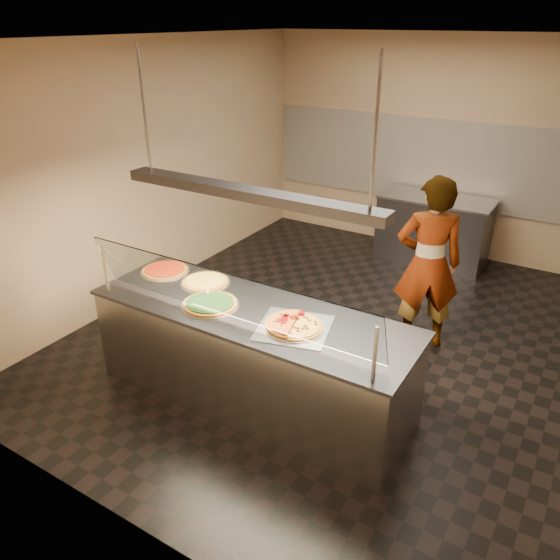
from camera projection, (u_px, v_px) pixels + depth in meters
The scene contains 20 objects.
ground at pixel (335, 334), 6.05m from camera, with size 5.00×6.00×0.02m, color black.
ceiling at pixel (350, 37), 4.73m from camera, with size 5.00×6.00×0.02m, color silver.
wall_back at pixel (434, 147), 7.70m from camera, with size 5.00×0.02×3.00m, color tan.
wall_front at pixel (109, 344), 3.09m from camera, with size 5.00×0.02×3.00m, color tan.
wall_left at pixel (153, 170), 6.58m from camera, with size 0.02×6.00×3.00m, color tan.
tile_band at pixel (432, 162), 7.76m from camera, with size 4.90×0.02×1.20m, color silver.
serving_counter at pixel (252, 356), 4.81m from camera, with size 2.89×0.94×0.93m.
sneeze_guard at pixel (225, 295), 4.22m from camera, with size 2.65×0.18×0.54m.
perforated_tray at pixel (294, 327), 4.35m from camera, with size 0.68×0.68×0.01m.
half_pizza_pepperoni at pixel (282, 320), 4.39m from camera, with size 0.34×0.50×0.05m.
half_pizza_sausage at pixel (306, 329), 4.29m from camera, with size 0.34×0.50×0.04m.
pizza_spinach at pixel (210, 304), 4.68m from camera, with size 0.50×0.50×0.03m.
pizza_cheese at pixel (206, 281), 5.08m from camera, with size 0.46×0.46×0.03m.
pizza_tomato at pixel (165, 270), 5.31m from camera, with size 0.47×0.47×0.03m.
pizza_spatula at pixel (212, 292), 4.84m from camera, with size 0.28×0.17×0.02m.
prep_table at pixel (433, 229), 7.68m from camera, with size 1.52×0.74×0.93m.
worker at pixel (428, 264), 5.50m from camera, with size 0.67×0.44×1.83m, color #2D2C32.
heat_lamp_housing at pixel (248, 193), 4.16m from camera, with size 2.30×0.18×0.08m, color #414147.
lamp_rod_left at pixel (144, 109), 4.40m from camera, with size 0.02×0.02×1.01m, color #B7B7BC.
lamp_rod_right at pixel (375, 134), 3.46m from camera, with size 0.02×0.02×1.01m, color #B7B7BC.
Camera 1 is at (2.20, -4.73, 3.17)m, focal length 35.00 mm.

